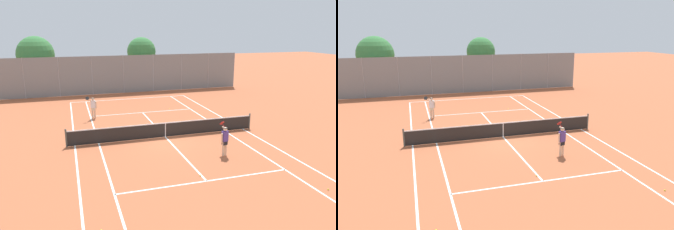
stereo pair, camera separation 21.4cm
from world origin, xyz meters
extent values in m
plane|color=#B25B38|center=(0.00, 0.00, 0.00)|extent=(120.00, 120.00, 0.00)
cube|color=white|center=(0.00, 11.90, 0.00)|extent=(11.00, 0.10, 0.01)
cube|color=white|center=(-5.50, 0.00, 0.00)|extent=(0.10, 23.80, 0.01)
cube|color=white|center=(5.50, 0.00, 0.00)|extent=(0.10, 23.80, 0.01)
cube|color=white|center=(-4.13, 0.00, 0.00)|extent=(0.10, 23.80, 0.01)
cube|color=white|center=(4.13, 0.00, 0.00)|extent=(0.10, 23.80, 0.01)
cube|color=white|center=(0.00, -6.40, 0.00)|extent=(8.26, 0.10, 0.01)
cube|color=white|center=(0.00, 6.40, 0.00)|extent=(8.26, 0.10, 0.01)
cube|color=white|center=(0.00, 0.00, 0.00)|extent=(0.10, 12.80, 0.01)
cylinder|color=#474C47|center=(-5.95, 0.00, 0.53)|extent=(0.10, 0.10, 1.07)
cylinder|color=#474C47|center=(5.95, 0.00, 0.53)|extent=(0.10, 0.10, 1.07)
cube|color=black|center=(0.00, 0.00, 0.46)|extent=(11.90, 0.02, 0.89)
cube|color=white|center=(0.00, 0.00, 0.92)|extent=(11.90, 0.03, 0.06)
cube|color=white|center=(0.00, 0.00, 0.44)|extent=(0.05, 0.03, 0.89)
cylinder|color=beige|center=(2.04, -3.91, 0.41)|extent=(0.13, 0.13, 0.82)
cylinder|color=beige|center=(2.21, -3.86, 0.41)|extent=(0.13, 0.13, 0.82)
cube|color=black|center=(2.13, -3.89, 0.74)|extent=(0.32, 0.26, 0.24)
cube|color=#4C388C|center=(2.13, -3.89, 1.10)|extent=(0.39, 0.30, 0.56)
sphere|color=beige|center=(2.13, -3.89, 1.49)|extent=(0.22, 0.22, 0.22)
cylinder|color=black|center=(2.13, -3.89, 1.56)|extent=(0.23, 0.23, 0.02)
cylinder|color=beige|center=(1.92, -3.95, 1.04)|extent=(0.08, 0.08, 0.52)
cylinder|color=beige|center=(2.21, -3.71, 1.39)|extent=(0.22, 0.46, 0.35)
cylinder|color=maroon|center=(2.25, -3.42, 1.55)|extent=(0.11, 0.25, 0.22)
cylinder|color=maroon|center=(2.21, -3.31, 1.66)|extent=(0.33, 0.27, 0.23)
cylinder|color=beige|center=(-3.83, 5.79, 0.41)|extent=(0.13, 0.13, 0.82)
cylinder|color=beige|center=(-4.00, 5.85, 0.41)|extent=(0.13, 0.13, 0.82)
cube|color=beige|center=(-3.91, 5.82, 0.74)|extent=(0.32, 0.27, 0.24)
cube|color=white|center=(-3.91, 5.82, 1.10)|extent=(0.39, 0.30, 0.56)
sphere|color=beige|center=(-3.91, 5.82, 1.49)|extent=(0.22, 0.22, 0.22)
cylinder|color=black|center=(-3.91, 5.82, 1.56)|extent=(0.23, 0.23, 0.02)
cylinder|color=beige|center=(-3.70, 5.74, 1.04)|extent=(0.08, 0.08, 0.52)
cylinder|color=beige|center=(-4.08, 5.73, 1.39)|extent=(0.23, 0.46, 0.35)
cylinder|color=black|center=(-4.29, 5.53, 1.55)|extent=(0.12, 0.25, 0.22)
cylinder|color=black|center=(-4.33, 5.42, 1.66)|extent=(0.33, 0.28, 0.23)
sphere|color=#D1DB33|center=(-0.08, -5.86, 0.03)|extent=(0.07, 0.07, 0.07)
sphere|color=#D1DB33|center=(-4.92, -8.79, 0.03)|extent=(0.07, 0.07, 0.07)
sphere|color=#D1DB33|center=(2.46, 6.93, 0.03)|extent=(0.07, 0.07, 0.07)
sphere|color=#D1DB33|center=(4.59, -8.70, 0.03)|extent=(0.07, 0.07, 0.07)
cylinder|color=gray|center=(-9.58, 15.04, 1.96)|extent=(0.08, 0.08, 3.92)
cylinder|color=gray|center=(-6.38, 15.04, 1.96)|extent=(0.08, 0.08, 3.92)
cylinder|color=gray|center=(-3.19, 15.04, 1.96)|extent=(0.08, 0.08, 3.92)
cylinder|color=gray|center=(0.00, 15.04, 1.96)|extent=(0.08, 0.08, 3.92)
cylinder|color=gray|center=(3.19, 15.04, 1.96)|extent=(0.08, 0.08, 3.92)
cylinder|color=gray|center=(6.38, 15.04, 1.96)|extent=(0.08, 0.08, 3.92)
cylinder|color=gray|center=(9.58, 15.04, 1.96)|extent=(0.08, 0.08, 3.92)
cylinder|color=gray|center=(12.77, 15.04, 1.96)|extent=(0.08, 0.08, 3.92)
cube|color=slate|center=(0.00, 15.04, 1.96)|extent=(25.54, 0.02, 3.88)
cylinder|color=brown|center=(-8.55, 17.89, 1.31)|extent=(0.25, 0.25, 2.62)
sphere|color=#387A3D|center=(-8.55, 17.89, 3.95)|extent=(3.80, 3.80, 3.80)
sphere|color=#387A3D|center=(-7.98, 17.95, 3.47)|extent=(2.12, 2.12, 2.12)
cylinder|color=brown|center=(2.45, 17.25, 1.49)|extent=(0.28, 0.28, 2.97)
sphere|color=#387A3D|center=(2.45, 17.25, 4.08)|extent=(3.15, 3.15, 3.15)
sphere|color=#387A3D|center=(2.18, 17.36, 3.68)|extent=(2.34, 2.34, 2.34)
camera|label=1|loc=(-5.64, -18.69, 6.67)|focal=35.00mm
camera|label=2|loc=(-5.43, -18.75, 6.67)|focal=35.00mm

